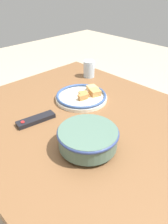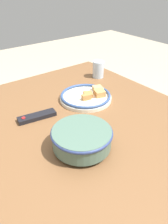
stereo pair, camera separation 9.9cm
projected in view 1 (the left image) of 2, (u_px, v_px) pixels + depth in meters
The scene contains 6 objects.
ground_plane at pixel (87, 218), 1.42m from camera, with size 8.00×8.00×0.00m, color #B7A88E.
dining_table at pixel (87, 135), 1.05m from camera, with size 1.25×1.01×0.78m.
noodle_bowl at pixel (88, 138), 0.82m from camera, with size 0.23×0.23×0.09m.
food_plate at pixel (82, 96), 1.17m from camera, with size 0.28×0.28×0.05m.
tv_remote at pixel (36, 120), 1.00m from camera, with size 0.08×0.18×0.02m.
drinking_glass at pixel (89, 69), 1.41m from camera, with size 0.07×0.07×0.11m.
Camera 1 is at (-0.58, 0.59, 1.35)m, focal length 35.00 mm.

